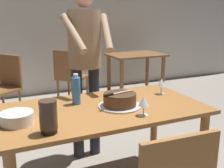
# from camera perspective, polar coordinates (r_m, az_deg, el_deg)

# --- Properties ---
(back_wall) EXTENTS (10.00, 0.12, 2.70)m
(back_wall) POSITION_cam_1_polar(r_m,az_deg,el_deg) (5.16, -16.05, 12.65)
(back_wall) COLOR silver
(back_wall) RESTS_ON ground_plane
(main_dining_table) EXTENTS (1.60, 0.86, 0.75)m
(main_dining_table) POSITION_cam_1_polar(r_m,az_deg,el_deg) (2.20, -1.97, -7.56)
(main_dining_table) COLOR #9E6633
(main_dining_table) RESTS_ON ground_plane
(cake_on_platter) EXTENTS (0.34, 0.34, 0.11)m
(cake_on_platter) POSITION_cam_1_polar(r_m,az_deg,el_deg) (2.16, 1.63, -3.44)
(cake_on_platter) COLOR silver
(cake_on_platter) RESTS_ON main_dining_table
(cake_knife) EXTENTS (0.27, 0.08, 0.02)m
(cake_knife) POSITION_cam_1_polar(r_m,az_deg,el_deg) (2.10, 0.11, -2.12)
(cake_knife) COLOR silver
(cake_knife) RESTS_ON cake_on_platter
(plate_stack) EXTENTS (0.22, 0.22, 0.08)m
(plate_stack) POSITION_cam_1_polar(r_m,az_deg,el_deg) (1.95, -19.14, -6.71)
(plate_stack) COLOR white
(plate_stack) RESTS_ON main_dining_table
(wine_glass_near) EXTENTS (0.08, 0.08, 0.14)m
(wine_glass_near) POSITION_cam_1_polar(r_m,az_deg,el_deg) (1.98, 6.61, -3.70)
(wine_glass_near) COLOR silver
(wine_glass_near) RESTS_ON main_dining_table
(wine_glass_far) EXTENTS (0.08, 0.08, 0.14)m
(wine_glass_far) POSITION_cam_1_polar(r_m,az_deg,el_deg) (2.53, 10.23, 0.21)
(wine_glass_far) COLOR silver
(wine_glass_far) RESTS_ON main_dining_table
(water_bottle) EXTENTS (0.07, 0.07, 0.25)m
(water_bottle) POSITION_cam_1_polar(r_m,az_deg,el_deg) (2.23, -7.45, -1.30)
(water_bottle) COLOR #387AC6
(water_bottle) RESTS_ON main_dining_table
(hurricane_lamp) EXTENTS (0.11, 0.11, 0.21)m
(hurricane_lamp) POSITION_cam_1_polar(r_m,az_deg,el_deg) (1.72, -13.08, -6.62)
(hurricane_lamp) COLOR black
(hurricane_lamp) RESTS_ON main_dining_table
(person_cutting_cake) EXTENTS (0.47, 0.56, 1.72)m
(person_cutting_cake) POSITION_cam_1_polar(r_m,az_deg,el_deg) (2.70, -5.63, 6.09)
(person_cutting_cake) COLOR #2D2D38
(person_cutting_cake) RESTS_ON ground_plane
(background_table) EXTENTS (1.00, 0.70, 0.74)m
(background_table) POSITION_cam_1_polar(r_m,az_deg,el_deg) (5.12, 4.95, 4.44)
(background_table) COLOR brown
(background_table) RESTS_ON ground_plane
(background_chair_1) EXTENTS (0.62, 0.62, 0.90)m
(background_chair_1) POSITION_cam_1_polar(r_m,az_deg,el_deg) (4.56, -8.66, 1.98)
(background_chair_1) COLOR brown
(background_chair_1) RESTS_ON ground_plane
(background_chair_3) EXTENTS (0.61, 0.61, 0.90)m
(background_chair_3) POSITION_cam_1_polar(r_m,az_deg,el_deg) (4.15, -21.55, -0.14)
(background_chair_3) COLOR brown
(background_chair_3) RESTS_ON ground_plane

